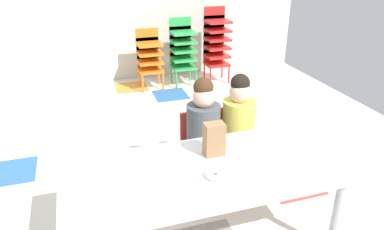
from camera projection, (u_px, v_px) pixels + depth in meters
ground_plane at (173, 174)px, 3.21m from camera, size 5.31×5.37×0.02m
craft_table at (203, 175)px, 2.26m from camera, size 1.69×0.77×0.57m
seated_child_near_camera at (203, 124)px, 2.84m from camera, size 0.32×0.31×0.92m
seated_child_middle_seat at (238, 119)px, 2.92m from camera, size 0.32×0.31×0.92m
kid_chair_orange_stack at (149, 55)px, 4.96m from camera, size 0.32×0.30×0.80m
kid_chair_green_stack at (182, 48)px, 5.07m from camera, size 0.32×0.30×0.92m
kid_chair_red_stack at (216, 41)px, 5.18m from camera, size 0.32×0.30×1.04m
paper_bag_brown at (214, 139)px, 2.36m from camera, size 0.13×0.09×0.22m
paper_plate_near_edge at (214, 177)px, 2.15m from camera, size 0.18×0.18×0.01m
donut_powdered_on_plate at (214, 174)px, 2.15m from camera, size 0.11×0.11×0.03m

